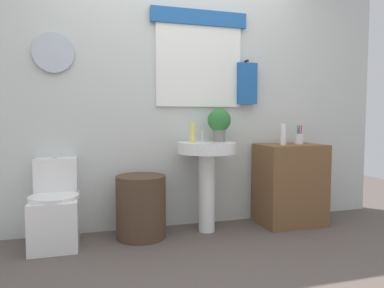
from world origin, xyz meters
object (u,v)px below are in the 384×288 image
Objects in this scene: toilet at (55,211)px; toothbrush_cup at (299,139)px; laundry_hamper at (141,207)px; pedestal_sink at (207,164)px; soap_bottle at (193,132)px; lotion_bottle at (283,134)px; wooden_cabinet at (290,184)px; potted_plant at (219,122)px.

toothbrush_cup is (2.25, -0.01, 0.56)m from toilet.
toilet is 3.86× the size of toothbrush_cup.
pedestal_sink reaches higher than laundry_hamper.
toothbrush_cup is at bearing 0.73° from laundry_hamper.
lotion_bottle is at bearing -5.91° from soap_bottle.
pedestal_sink is at bearing 176.95° from lotion_bottle.
wooden_cabinet is at bearing -0.83° from toilet.
toilet is at bearing 179.72° from toothbrush_cup.
potted_plant is at bearing 23.20° from pedestal_sink.
wooden_cabinet is at bearing 0.00° from pedestal_sink.
toothbrush_cup is (0.82, -0.04, -0.16)m from potted_plant.
pedestal_sink is 1.05× the size of wooden_cabinet.
soap_bottle reaches higher than pedestal_sink.
lotion_bottle reaches higher than laundry_hamper.
soap_bottle reaches higher than wooden_cabinet.
laundry_hamper is 1.48m from lotion_bottle.
toothbrush_cup is at bearing -1.59° from soap_bottle.
lotion_bottle is at bearing -1.99° from toilet.
lotion_bottle is (0.75, -0.04, 0.26)m from pedestal_sink.
potted_plant reaches higher than soap_bottle.
toilet is at bearing -178.84° from potted_plant.
laundry_hamper is 0.66× the size of pedestal_sink.
toothbrush_cup is (1.08, -0.03, -0.08)m from soap_bottle.
pedestal_sink is 0.89m from wooden_cabinet.
lotion_bottle is (1.35, -0.04, 0.61)m from laundry_hamper.
toothbrush_cup is at bearing 15.76° from lotion_bottle.
soap_bottle is at bearing -177.80° from potted_plant.
lotion_bottle is 0.23m from toothbrush_cup.
potted_plant is at bearing 4.65° from laundry_hamper.
potted_plant is at bearing 1.16° from toilet.
wooden_cabinet reaches higher than toilet.
soap_bottle is 0.27m from potted_plant.
wooden_cabinet is (1.45, 0.00, 0.12)m from laundry_hamper.
toothbrush_cup is at bearing 1.19° from pedestal_sink.
potted_plant is (0.14, 0.06, 0.38)m from pedestal_sink.
toothbrush_cup is at bearing -2.79° from potted_plant.
laundry_hamper is 0.80m from soap_bottle.
laundry_hamper is (0.69, -0.03, -0.01)m from toilet.
lotion_bottle reaches higher than pedestal_sink.
pedestal_sink is 0.32m from soap_bottle.
potted_plant is at bearing 2.20° from soap_bottle.
soap_bottle is 0.60× the size of potted_plant.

